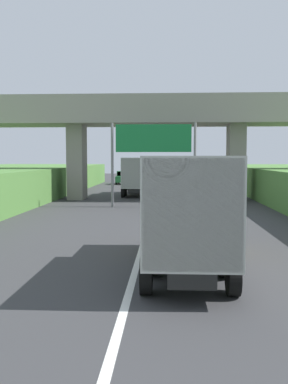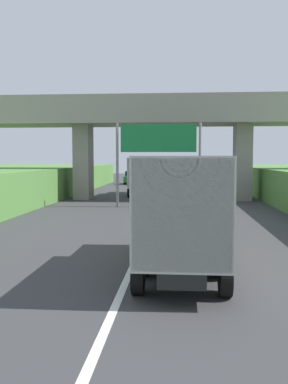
{
  "view_description": "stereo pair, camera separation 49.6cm",
  "coord_description": "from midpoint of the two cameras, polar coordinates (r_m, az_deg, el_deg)",
  "views": [
    {
      "loc": [
        0.95,
        4.1,
        3.38
      ],
      "look_at": [
        0.0,
        21.76,
        2.0
      ],
      "focal_mm": 40.32,
      "sensor_mm": 36.0,
      "label": 1
    },
    {
      "loc": [
        1.44,
        4.13,
        3.38
      ],
      "look_at": [
        0.0,
        21.76,
        2.0
      ],
      "focal_mm": 40.32,
      "sensor_mm": 36.0,
      "label": 2
    }
  ],
  "objects": [
    {
      "name": "lane_centre_stripe",
      "position": [
        27.76,
        0.58,
        -2.52
      ],
      "size": [
        0.2,
        103.29,
        0.01
      ],
      "primitive_type": "cube",
      "color": "white",
      "rests_on": "ground"
    },
    {
      "name": "overpass_bridge",
      "position": [
        35.59,
        1.15,
        9.23
      ],
      "size": [
        40.0,
        4.8,
        8.31
      ],
      "color": "gray",
      "rests_on": "ground"
    },
    {
      "name": "overhead_highway_sign",
      "position": [
        29.74,
        0.77,
        6.31
      ],
      "size": [
        5.88,
        0.18,
        5.81
      ],
      "color": "slate",
      "rests_on": "ground"
    },
    {
      "name": "truck_red",
      "position": [
        48.21,
        7.43,
        2.71
      ],
      "size": [
        2.44,
        7.3,
        3.44
      ],
      "color": "black",
      "rests_on": "ground"
    },
    {
      "name": "truck_yellow",
      "position": [
        12.85,
        4.47,
        -2.02
      ],
      "size": [
        2.44,
        7.3,
        3.44
      ],
      "color": "black",
      "rests_on": "ground"
    },
    {
      "name": "truck_silver",
      "position": [
        39.4,
        -1.26,
        2.37
      ],
      "size": [
        2.44,
        7.3,
        3.44
      ],
      "color": "black",
      "rests_on": "ground"
    },
    {
      "name": "truck_white",
      "position": [
        55.44,
        6.8,
        2.95
      ],
      "size": [
        2.44,
        7.3,
        3.44
      ],
      "color": "black",
      "rests_on": "ground"
    },
    {
      "name": "car_green",
      "position": [
        56.69,
        -2.96,
        1.92
      ],
      "size": [
        1.86,
        4.1,
        1.72
      ],
      "color": "#236B38",
      "rests_on": "ground"
    },
    {
      "name": "car_orange",
      "position": [
        48.17,
        -0.28,
        1.47
      ],
      "size": [
        1.86,
        4.1,
        1.72
      ],
      "color": "orange",
      "rests_on": "ground"
    }
  ]
}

